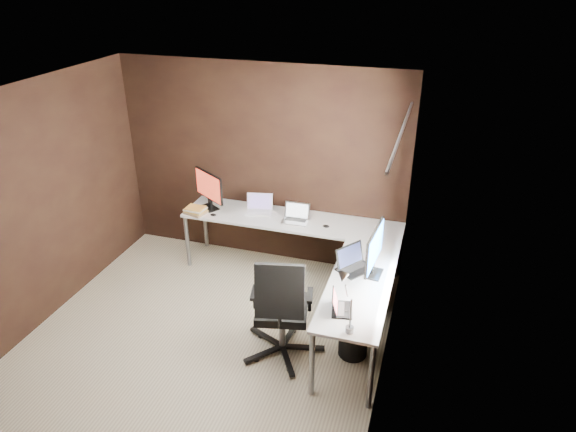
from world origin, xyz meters
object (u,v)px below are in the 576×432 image
object	(u,v)px
laptop_white	(259,208)
office_chair	(282,326)
monitor_right	(374,249)
laptop_black_small	(339,307)
laptop_black_big	(353,264)
book_stack	(195,210)
drawer_pedestal	(363,277)
desk_lamp	(345,295)
laptop_silver	(296,217)
monitor_left	(209,188)
wastebasket	(353,340)

from	to	relation	value
laptop_white	office_chair	size ratio (longest dim) A/B	0.32
monitor_right	laptop_black_small	distance (m)	0.74
laptop_black_big	book_stack	size ratio (longest dim) A/B	1.47
drawer_pedestal	book_stack	distance (m)	2.18
drawer_pedestal	laptop_white	size ratio (longest dim) A/B	1.67
laptop_black_small	desk_lamp	distance (m)	0.36
monitor_right	laptop_white	bearing A→B (deg)	62.47
monitor_right	laptop_white	size ratio (longest dim) A/B	1.70
drawer_pedestal	laptop_silver	distance (m)	1.06
laptop_silver	laptop_black_big	distance (m)	1.19
monitor_left	laptop_black_small	distance (m)	2.54
office_chair	monitor_right	bearing A→B (deg)	23.69
monitor_right	office_chair	xyz separation A→B (m)	(-0.77, -0.56, -0.68)
monitor_left	laptop_silver	size ratio (longest dim) A/B	1.54
laptop_silver	laptop_white	bearing A→B (deg)	167.25
laptop_black_big	wastebasket	distance (m)	0.75
drawer_pedestal	monitor_left	size ratio (longest dim) A/B	1.26
laptop_black_big	desk_lamp	bearing A→B (deg)	-138.84
laptop_black_big	desk_lamp	distance (m)	0.97
drawer_pedestal	laptop_white	world-z (taller)	laptop_white
desk_lamp	monitor_left	bearing A→B (deg)	161.16
monitor_right	laptop_silver	size ratio (longest dim) A/B	1.97
laptop_black_big	monitor_right	bearing A→B (deg)	-68.97
desk_lamp	office_chair	bearing A→B (deg)	176.41
monitor_left	desk_lamp	bearing A→B (deg)	-8.31
monitor_right	desk_lamp	bearing A→B (deg)	177.91
office_chair	wastebasket	bearing A→B (deg)	3.48
laptop_black_big	wastebasket	size ratio (longest dim) A/B	1.29
monitor_left	wastebasket	size ratio (longest dim) A/B	1.45
laptop_silver	desk_lamp	bearing A→B (deg)	-63.24
drawer_pedestal	laptop_silver	world-z (taller)	laptop_silver
book_stack	monitor_left	bearing A→B (deg)	59.20
laptop_black_big	office_chair	world-z (taller)	office_chair
laptop_black_big	laptop_black_small	size ratio (longest dim) A/B	1.49
laptop_white	laptop_silver	size ratio (longest dim) A/B	1.16
laptop_white	laptop_black_small	bearing A→B (deg)	-63.05
drawer_pedestal	office_chair	xyz separation A→B (m)	(-0.61, -1.12, 0.03)
monitor_left	laptop_black_small	xyz separation A→B (m)	(1.98, -1.58, -0.23)
monitor_left	desk_lamp	distance (m)	2.72
monitor_left	laptop_white	world-z (taller)	monitor_left
monitor_right	wastebasket	bearing A→B (deg)	171.44
drawer_pedestal	book_stack	size ratio (longest dim) A/B	2.07
office_chair	monitor_left	bearing A→B (deg)	121.18
wastebasket	laptop_white	bearing A→B (deg)	137.01
monitor_right	book_stack	world-z (taller)	monitor_right
monitor_right	wastebasket	distance (m)	0.93
drawer_pedestal	laptop_black_big	world-z (taller)	laptop_black_big
book_stack	office_chair	xyz separation A→B (m)	(1.52, -1.28, -0.43)
laptop_white	office_chair	bearing A→B (deg)	-75.52
office_chair	wastebasket	world-z (taller)	office_chair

